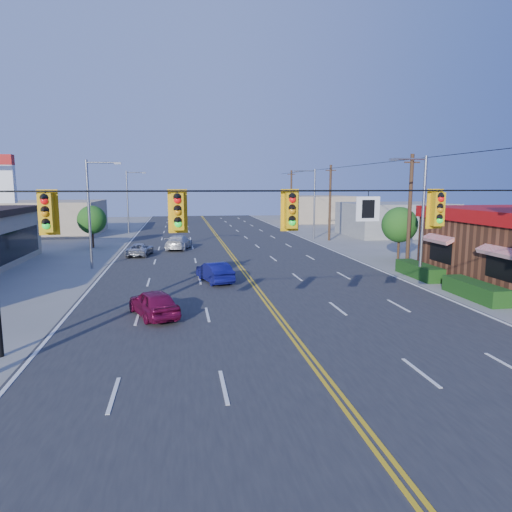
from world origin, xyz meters
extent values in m
plane|color=gray|center=(0.00, 0.00, 0.00)|extent=(160.00, 160.00, 0.00)
cube|color=#2D2D30|center=(0.00, 20.00, 0.03)|extent=(20.00, 120.00, 0.06)
cylinder|color=black|center=(0.00, 0.00, 6.00)|extent=(24.00, 0.05, 0.05)
cube|color=white|center=(1.20, 0.00, 5.45)|extent=(0.75, 0.04, 0.75)
cube|color=#D89E0C|center=(-8.00, 0.00, 5.42)|extent=(0.55, 0.34, 1.25)
cube|color=#D89E0C|center=(-4.50, 0.00, 5.42)|extent=(0.55, 0.34, 1.25)
cube|color=#D89E0C|center=(-1.20, 0.00, 5.42)|extent=(0.55, 0.34, 1.25)
cube|color=#D89E0C|center=(3.50, 0.00, 5.42)|extent=(0.55, 0.34, 1.25)
cube|color=#194214|center=(11.50, 12.00, 0.45)|extent=(1.20, 9.00, 0.90)
cylinder|color=gray|center=(11.00, 14.00, 4.00)|extent=(0.20, 0.20, 8.00)
cylinder|color=gray|center=(9.90, 14.00, 7.80)|extent=(2.20, 0.12, 0.12)
cube|color=gray|center=(8.80, 14.00, 7.75)|extent=(0.50, 0.25, 0.15)
cylinder|color=gray|center=(11.00, 38.00, 4.00)|extent=(0.20, 0.20, 8.00)
cylinder|color=gray|center=(9.90, 38.00, 7.80)|extent=(2.20, 0.12, 0.12)
cube|color=gray|center=(8.80, 38.00, 7.75)|extent=(0.50, 0.25, 0.15)
cylinder|color=gray|center=(-11.00, 22.00, 4.00)|extent=(0.20, 0.20, 8.00)
cylinder|color=gray|center=(-9.90, 22.00, 7.80)|extent=(2.20, 0.12, 0.12)
cube|color=gray|center=(-8.80, 22.00, 7.75)|extent=(0.50, 0.25, 0.15)
cylinder|color=gray|center=(-11.00, 48.00, 4.00)|extent=(0.20, 0.20, 8.00)
cylinder|color=gray|center=(-9.90, 48.00, 7.80)|extent=(2.20, 0.12, 0.12)
cube|color=gray|center=(-8.80, 48.00, 7.75)|extent=(0.50, 0.25, 0.15)
cylinder|color=#47301E|center=(12.20, 18.00, 4.20)|extent=(0.28, 0.28, 8.40)
cylinder|color=#47301E|center=(12.20, 36.00, 4.20)|extent=(0.28, 0.28, 8.40)
cylinder|color=#47301E|center=(12.20, 54.00, 4.20)|extent=(0.28, 0.28, 8.40)
cylinder|color=#47301E|center=(13.50, 22.00, 1.05)|extent=(0.20, 0.20, 2.10)
sphere|color=#235B19|center=(13.50, 22.00, 2.94)|extent=(2.94, 2.94, 2.94)
cylinder|color=#47301E|center=(-13.00, 34.00, 1.00)|extent=(0.20, 0.20, 2.00)
sphere|color=#235B19|center=(-13.00, 34.00, 2.80)|extent=(2.80, 2.80, 2.80)
cube|color=gray|center=(22.00, 40.00, 2.00)|extent=(12.00, 10.00, 4.00)
cube|color=tan|center=(-20.00, 48.00, 2.10)|extent=(11.00, 12.00, 4.20)
cube|color=tan|center=(19.00, 62.00, 2.20)|extent=(10.00, 10.00, 4.40)
imported|color=maroon|center=(-5.75, 8.13, 0.65)|extent=(2.81, 4.13, 1.31)
imported|color=#0F115C|center=(-2.32, 15.47, 0.64)|extent=(2.31, 4.10, 1.28)
imported|color=silver|center=(-4.57, 31.17, 0.68)|extent=(2.91, 5.00, 1.36)
imported|color=#B5B6BB|center=(-7.94, 27.60, 0.54)|extent=(2.37, 4.12, 1.08)
camera|label=1|loc=(-4.46, -13.14, 6.16)|focal=32.00mm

